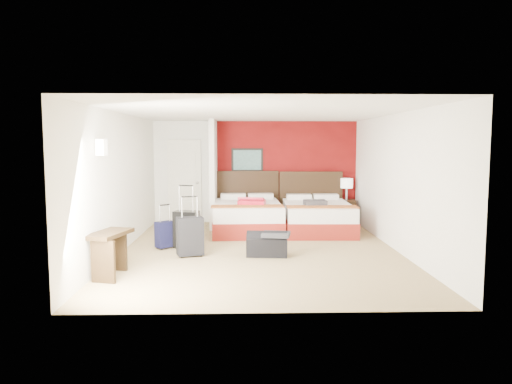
{
  "coord_description": "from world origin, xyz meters",
  "views": [
    {
      "loc": [
        -0.29,
        -8.62,
        1.95
      ],
      "look_at": [
        -0.05,
        0.8,
        1.0
      ],
      "focal_mm": 33.63,
      "sensor_mm": 36.0,
      "label": 1
    }
  ],
  "objects_px": {
    "red_suitcase_open": "(252,201)",
    "duffel_bag": "(267,246)",
    "desk": "(110,254)",
    "suitcase_black": "(187,230)",
    "suitcase_navy": "(165,236)",
    "bed_left": "(247,217)",
    "table_lamp": "(347,189)",
    "bed_right": "(317,217)",
    "nightstand": "(346,212)",
    "suitcase_charcoal": "(190,238)"
  },
  "relations": [
    {
      "from": "bed_right",
      "to": "suitcase_black",
      "type": "bearing_deg",
      "value": -147.45
    },
    {
      "from": "bed_right",
      "to": "red_suitcase_open",
      "type": "distance_m",
      "value": 1.52
    },
    {
      "from": "suitcase_navy",
      "to": "duffel_bag",
      "type": "distance_m",
      "value": 1.99
    },
    {
      "from": "bed_left",
      "to": "suitcase_charcoal",
      "type": "distance_m",
      "value": 2.56
    },
    {
      "from": "suitcase_navy",
      "to": "desk",
      "type": "height_order",
      "value": "desk"
    },
    {
      "from": "suitcase_charcoal",
      "to": "red_suitcase_open",
      "type": "bearing_deg",
      "value": 46.48
    },
    {
      "from": "nightstand",
      "to": "suitcase_navy",
      "type": "height_order",
      "value": "nightstand"
    },
    {
      "from": "red_suitcase_open",
      "to": "duffel_bag",
      "type": "xyz_separation_m",
      "value": [
        0.23,
        -2.25,
        -0.51
      ]
    },
    {
      "from": "red_suitcase_open",
      "to": "suitcase_charcoal",
      "type": "height_order",
      "value": "red_suitcase_open"
    },
    {
      "from": "suitcase_charcoal",
      "to": "duffel_bag",
      "type": "distance_m",
      "value": 1.35
    },
    {
      "from": "red_suitcase_open",
      "to": "desk",
      "type": "distance_m",
      "value": 4.12
    },
    {
      "from": "bed_left",
      "to": "desk",
      "type": "bearing_deg",
      "value": -121.66
    },
    {
      "from": "suitcase_black",
      "to": "suitcase_navy",
      "type": "distance_m",
      "value": 0.41
    },
    {
      "from": "bed_left",
      "to": "bed_right",
      "type": "relative_size",
      "value": 1.02
    },
    {
      "from": "duffel_bag",
      "to": "suitcase_black",
      "type": "bearing_deg",
      "value": 161.04
    },
    {
      "from": "red_suitcase_open",
      "to": "suitcase_navy",
      "type": "distance_m",
      "value": 2.34
    },
    {
      "from": "desk",
      "to": "nightstand",
      "type": "bearing_deg",
      "value": 60.02
    },
    {
      "from": "bed_left",
      "to": "bed_right",
      "type": "height_order",
      "value": "bed_left"
    },
    {
      "from": "red_suitcase_open",
      "to": "suitcase_navy",
      "type": "xyz_separation_m",
      "value": [
        -1.65,
        -1.6,
        -0.45
      ]
    },
    {
      "from": "suitcase_black",
      "to": "table_lamp",
      "type": "bearing_deg",
      "value": 50.24
    },
    {
      "from": "table_lamp",
      "to": "desk",
      "type": "distance_m",
      "value": 6.33
    },
    {
      "from": "nightstand",
      "to": "suitcase_black",
      "type": "relative_size",
      "value": 0.89
    },
    {
      "from": "suitcase_charcoal",
      "to": "desk",
      "type": "bearing_deg",
      "value": -147.25
    },
    {
      "from": "table_lamp",
      "to": "suitcase_charcoal",
      "type": "relative_size",
      "value": 0.79
    },
    {
      "from": "red_suitcase_open",
      "to": "table_lamp",
      "type": "relative_size",
      "value": 1.51
    },
    {
      "from": "duffel_bag",
      "to": "red_suitcase_open",
      "type": "bearing_deg",
      "value": 101.54
    },
    {
      "from": "bed_left",
      "to": "red_suitcase_open",
      "type": "distance_m",
      "value": 0.39
    },
    {
      "from": "bed_left",
      "to": "suitcase_black",
      "type": "distance_m",
      "value": 2.03
    },
    {
      "from": "bed_right",
      "to": "bed_left",
      "type": "bearing_deg",
      "value": -179.97
    },
    {
      "from": "bed_left",
      "to": "nightstand",
      "type": "bearing_deg",
      "value": 18.07
    },
    {
      "from": "bed_right",
      "to": "red_suitcase_open",
      "type": "relative_size",
      "value": 2.67
    },
    {
      "from": "table_lamp",
      "to": "suitcase_black",
      "type": "relative_size",
      "value": 0.78
    },
    {
      "from": "bed_left",
      "to": "suitcase_navy",
      "type": "height_order",
      "value": "bed_left"
    },
    {
      "from": "red_suitcase_open",
      "to": "bed_left",
      "type": "bearing_deg",
      "value": 144.64
    },
    {
      "from": "desk",
      "to": "table_lamp",
      "type": "bearing_deg",
      "value": 60.02
    },
    {
      "from": "suitcase_navy",
      "to": "red_suitcase_open",
      "type": "bearing_deg",
      "value": 4.33
    },
    {
      "from": "bed_right",
      "to": "suitcase_charcoal",
      "type": "xyz_separation_m",
      "value": [
        -2.58,
        -2.31,
        0.01
      ]
    },
    {
      "from": "red_suitcase_open",
      "to": "suitcase_navy",
      "type": "bearing_deg",
      "value": -126.1
    },
    {
      "from": "bed_right",
      "to": "suitcase_black",
      "type": "distance_m",
      "value": 3.17
    },
    {
      "from": "suitcase_charcoal",
      "to": "duffel_bag",
      "type": "relative_size",
      "value": 0.93
    },
    {
      "from": "desk",
      "to": "duffel_bag",
      "type": "bearing_deg",
      "value": 42.44
    },
    {
      "from": "nightstand",
      "to": "bed_left",
      "type": "bearing_deg",
      "value": -155.42
    },
    {
      "from": "bed_right",
      "to": "table_lamp",
      "type": "xyz_separation_m",
      "value": [
        0.84,
        0.92,
        0.54
      ]
    },
    {
      "from": "suitcase_charcoal",
      "to": "suitcase_navy",
      "type": "height_order",
      "value": "suitcase_charcoal"
    },
    {
      "from": "suitcase_charcoal",
      "to": "duffel_bag",
      "type": "xyz_separation_m",
      "value": [
        1.34,
        -0.0,
        -0.15
      ]
    },
    {
      "from": "bed_left",
      "to": "suitcase_navy",
      "type": "bearing_deg",
      "value": -134.12
    },
    {
      "from": "suitcase_black",
      "to": "duffel_bag",
      "type": "relative_size",
      "value": 0.95
    },
    {
      "from": "table_lamp",
      "to": "duffel_bag",
      "type": "relative_size",
      "value": 0.74
    },
    {
      "from": "bed_right",
      "to": "suitcase_black",
      "type": "xyz_separation_m",
      "value": [
        -2.72,
        -1.63,
        0.02
      ]
    },
    {
      "from": "suitcase_charcoal",
      "to": "suitcase_navy",
      "type": "bearing_deg",
      "value": 112.32
    }
  ]
}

